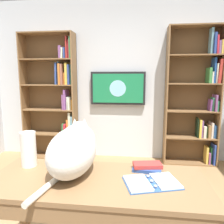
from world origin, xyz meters
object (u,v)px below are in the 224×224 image
object	(u,v)px
open_binder	(152,182)
paper_towel_roll	(29,149)
bookshelf_right	(56,97)
desk	(96,198)
bookshelf_left	(198,98)
cat	(74,148)
wall_mounted_tv	(118,88)
desk_book_stack	(147,167)

from	to	relation	value
open_binder	paper_towel_roll	size ratio (longest dim) A/B	1.47
open_binder	bookshelf_right	bearing A→B (deg)	-56.84
desk	open_binder	bearing A→B (deg)	-179.00
bookshelf_left	cat	xyz separation A→B (m)	(1.37, 2.19, -0.16)
wall_mounted_tv	paper_towel_roll	bearing A→B (deg)	78.45
wall_mounted_tv	desk	size ratio (longest dim) A/B	0.65
bookshelf_left	desk_book_stack	world-z (taller)	bookshelf_left
desk	desk_book_stack	bearing A→B (deg)	-148.22
open_binder	desk_book_stack	size ratio (longest dim) A/B	1.78
cat	paper_towel_roll	distance (m)	0.37
bookshelf_left	bookshelf_right	xyz separation A→B (m)	(2.35, 0.00, -0.02)
wall_mounted_tv	desk_book_stack	world-z (taller)	wall_mounted_tv
bookshelf_left	desk	distance (m)	2.63
cat	desk	bearing A→B (deg)	147.03
bookshelf_left	desk_book_stack	distance (m)	2.29
paper_towel_roll	open_binder	bearing A→B (deg)	169.38
wall_mounted_tv	paper_towel_roll	distance (m)	2.28
bookshelf_right	cat	bearing A→B (deg)	113.99
bookshelf_right	open_binder	world-z (taller)	bookshelf_right
bookshelf_left	bookshelf_right	world-z (taller)	bookshelf_left
desk	cat	xyz separation A→B (m)	(0.18, -0.11, 0.29)
cat	bookshelf_right	bearing A→B (deg)	-66.01
open_binder	desk	bearing A→B (deg)	1.00
cat	open_binder	world-z (taller)	cat
wall_mounted_tv	desk	distance (m)	2.46
cat	open_binder	distance (m)	0.56
open_binder	desk_book_stack	distance (m)	0.20
open_binder	paper_towel_roll	world-z (taller)	paper_towel_roll
open_binder	bookshelf_left	bearing A→B (deg)	-110.27
cat	paper_towel_roll	size ratio (longest dim) A/B	2.68
wall_mounted_tv	open_binder	bearing A→B (deg)	100.48
bookshelf_left	desk	bearing A→B (deg)	62.50
paper_towel_roll	cat	bearing A→B (deg)	170.75
open_binder	wall_mounted_tv	bearing A→B (deg)	-79.52
bookshelf_right	cat	world-z (taller)	bookshelf_right
bookshelf_left	paper_towel_roll	bearing A→B (deg)	50.76
bookshelf_right	paper_towel_roll	bearing A→B (deg)	105.96
bookshelf_left	open_binder	world-z (taller)	bookshelf_left
bookshelf_left	desk	world-z (taller)	bookshelf_left
bookshelf_right	desk	world-z (taller)	bookshelf_right
bookshelf_left	paper_towel_roll	size ratio (longest dim) A/B	8.43
bookshelf_left	open_binder	xyz separation A→B (m)	(0.85, 2.29, -0.32)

